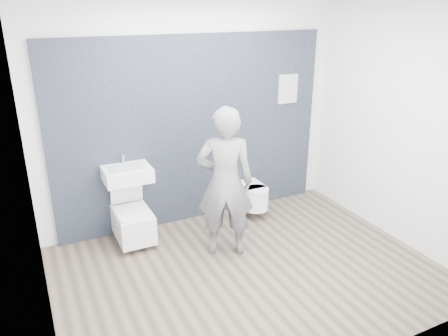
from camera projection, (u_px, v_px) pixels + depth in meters
name	position (u px, v px, depth m)	size (l,w,h in m)	color
ground	(248.00, 271.00, 4.76)	(4.00, 4.00, 0.00)	brown
room_shell	(252.00, 116.00, 4.14)	(4.00, 4.00, 4.00)	silver
tile_wall	(196.00, 215.00, 6.00)	(3.60, 0.06, 2.40)	black
washbasin	(127.00, 174.00, 5.10)	(0.55, 0.41, 0.41)	white
toilet_square	(133.00, 222.00, 5.24)	(0.41, 0.60, 0.80)	white
toilet_rounded	(253.00, 196.00, 5.92)	(0.33, 0.55, 0.30)	white
info_placard	(282.00, 198.00, 6.52)	(0.29, 0.03, 0.39)	white
visitor	(225.00, 183.00, 4.84)	(0.64, 0.42, 1.74)	gray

